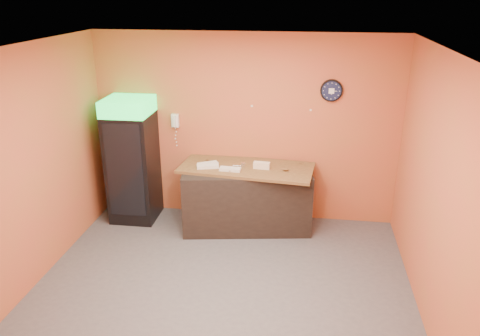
# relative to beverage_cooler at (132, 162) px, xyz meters

# --- Properties ---
(floor) EXTENTS (4.50, 4.50, 0.00)m
(floor) POSITION_rel_beverage_cooler_xyz_m (1.66, -1.61, -0.92)
(floor) COLOR #47474C
(floor) RESTS_ON ground
(back_wall) EXTENTS (4.50, 0.02, 2.80)m
(back_wall) POSITION_rel_beverage_cooler_xyz_m (1.66, 0.39, 0.48)
(back_wall) COLOR #C44F37
(back_wall) RESTS_ON floor
(left_wall) EXTENTS (0.02, 4.00, 2.80)m
(left_wall) POSITION_rel_beverage_cooler_xyz_m (-0.59, -1.61, 0.48)
(left_wall) COLOR #C44F37
(left_wall) RESTS_ON floor
(right_wall) EXTENTS (0.02, 4.00, 2.80)m
(right_wall) POSITION_rel_beverage_cooler_xyz_m (3.91, -1.61, 0.48)
(right_wall) COLOR #C44F37
(right_wall) RESTS_ON floor
(ceiling) EXTENTS (4.50, 4.00, 0.02)m
(ceiling) POSITION_rel_beverage_cooler_xyz_m (1.66, -1.61, 1.88)
(ceiling) COLOR white
(ceiling) RESTS_ON back_wall
(beverage_cooler) EXTENTS (0.67, 0.68, 1.88)m
(beverage_cooler) POSITION_rel_beverage_cooler_xyz_m (0.00, 0.00, 0.00)
(beverage_cooler) COLOR black
(beverage_cooler) RESTS_ON floor
(prep_counter) EXTENTS (1.94, 1.10, 0.92)m
(prep_counter) POSITION_rel_beverage_cooler_xyz_m (1.74, -0.02, -0.46)
(prep_counter) COLOR black
(prep_counter) RESTS_ON floor
(wall_clock) EXTENTS (0.31, 0.06, 0.31)m
(wall_clock) POSITION_rel_beverage_cooler_xyz_m (2.88, 0.36, 1.09)
(wall_clock) COLOR black
(wall_clock) RESTS_ON back_wall
(wall_phone) EXTENTS (0.11, 0.10, 0.20)m
(wall_phone) POSITION_rel_beverage_cooler_xyz_m (0.60, 0.34, 0.58)
(wall_phone) COLOR white
(wall_phone) RESTS_ON back_wall
(butcher_paper) EXTENTS (1.96, 1.00, 0.04)m
(butcher_paper) POSITION_rel_beverage_cooler_xyz_m (1.74, -0.02, 0.02)
(butcher_paper) COLOR brown
(butcher_paper) RESTS_ON prep_counter
(sub_roll_stack) EXTENTS (0.24, 0.10, 0.10)m
(sub_roll_stack) POSITION_rel_beverage_cooler_xyz_m (1.96, -0.07, 0.09)
(sub_roll_stack) COLOR #F5DFBE
(sub_roll_stack) RESTS_ON butcher_paper
(wrapped_sandwich_left) EXTENTS (0.33, 0.20, 0.04)m
(wrapped_sandwich_left) POSITION_rel_beverage_cooler_xyz_m (1.19, -0.14, 0.06)
(wrapped_sandwich_left) COLOR silver
(wrapped_sandwich_left) RESTS_ON butcher_paper
(wrapped_sandwich_mid) EXTENTS (0.30, 0.13, 0.04)m
(wrapped_sandwich_mid) POSITION_rel_beverage_cooler_xyz_m (1.53, -0.21, 0.06)
(wrapped_sandwich_mid) COLOR silver
(wrapped_sandwich_mid) RESTS_ON butcher_paper
(wrapped_sandwich_right) EXTENTS (0.31, 0.24, 0.04)m
(wrapped_sandwich_right) POSITION_rel_beverage_cooler_xyz_m (1.18, -0.05, 0.06)
(wrapped_sandwich_right) COLOR silver
(wrapped_sandwich_right) RESTS_ON butcher_paper
(kitchen_tool) EXTENTS (0.06, 0.06, 0.06)m
(kitchen_tool) POSITION_rel_beverage_cooler_xyz_m (1.69, -0.03, 0.07)
(kitchen_tool) COLOR silver
(kitchen_tool) RESTS_ON butcher_paper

